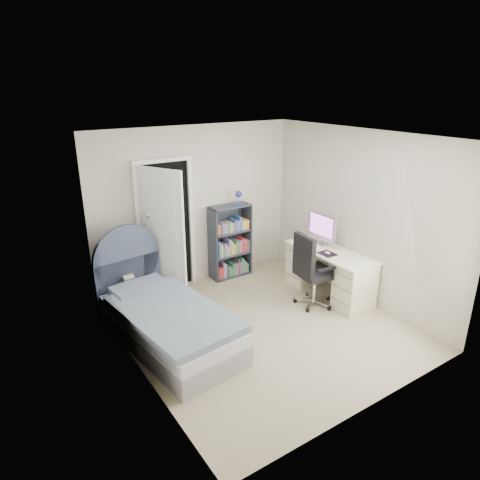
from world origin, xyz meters
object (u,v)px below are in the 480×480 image
bed (165,319)px  desk (329,271)px  office_chair (311,267)px  floor_lamp (149,264)px  nightstand (131,286)px  bookcase (231,245)px

bed → desk: size_ratio=1.51×
desk → office_chair: bearing=-167.0°
bed → floor_lamp: bearing=76.5°
nightstand → bookcase: bookcase is taller
nightstand → desk: size_ratio=0.40×
bookcase → office_chair: bookcase is taller
bookcase → bed: bearing=-145.3°
nightstand → floor_lamp: floor_lamp is taller
bed → office_chair: bearing=-8.6°
office_chair → desk: bearing=13.0°
bed → desk: 2.61m
nightstand → desk: bearing=-23.1°
bed → bookcase: bookcase is taller
nightstand → office_chair: size_ratio=0.53×
bed → bookcase: bearing=34.7°
bed → bookcase: size_ratio=1.52×
desk → nightstand: bearing=156.9°
bed → floor_lamp: 1.23m
bed → office_chair: bed is taller
bed → desk: (2.60, -0.21, 0.10)m
nightstand → floor_lamp: size_ratio=0.44×
floor_lamp → desk: floor_lamp is taller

